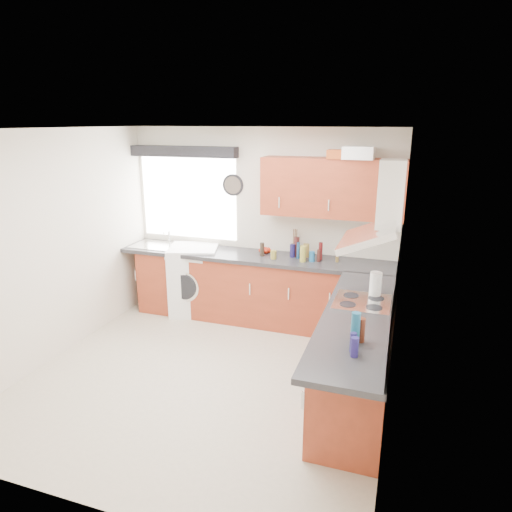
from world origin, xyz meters
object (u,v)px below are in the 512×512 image
(extractor_hood, at_px, (380,214))
(upper_cabinets, at_px, (332,188))
(washing_machine, at_px, (195,279))
(oven, at_px, (359,349))

(extractor_hood, relative_size, upper_cabinets, 0.46)
(extractor_hood, bearing_deg, upper_cabinets, 116.13)
(upper_cabinets, bearing_deg, washing_machine, -176.70)
(extractor_hood, xyz_separation_m, washing_machine, (-2.47, 1.22, -1.30))
(upper_cabinets, xyz_separation_m, washing_machine, (-1.82, -0.10, -1.33))
(washing_machine, bearing_deg, oven, -44.17)
(oven, xyz_separation_m, washing_machine, (-2.37, 1.22, 0.04))
(oven, bearing_deg, extractor_hood, -0.00)
(upper_cabinets, height_order, washing_machine, upper_cabinets)
(upper_cabinets, relative_size, washing_machine, 1.82)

